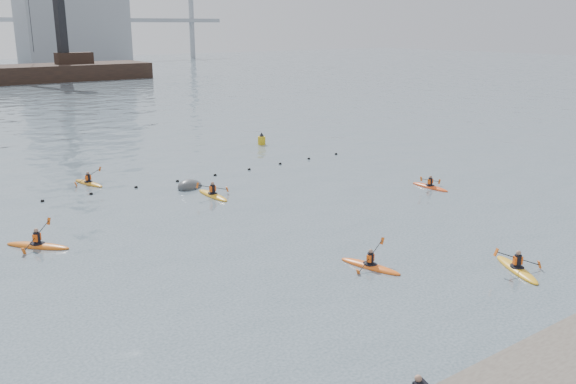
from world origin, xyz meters
The scene contains 10 objects.
ground centered at (0.00, 0.00, 0.00)m, with size 400.00×400.00×0.00m, color #36454F.
float_line centered at (-0.50, 22.53, 0.03)m, with size 33.24×0.73×0.24m.
kayaker_0 centered at (1.00, 2.94, 0.10)m, with size 2.14×3.17×1.26m.
kayaker_1 centered at (6.01, -1.22, 0.10)m, with size 2.13×3.31×1.25m.
kayaker_2 centered at (-10.41, 14.58, 0.11)m, with size 2.79×3.03×1.29m.
kayaker_3 centered at (1.15, 17.56, 0.10)m, with size 2.31×3.39×1.19m.
kayaker_4 centered at (14.00, 10.73, 0.09)m, with size 2.03×2.99×1.02m.
kayaker_5 centered at (-4.21, 25.36, 0.09)m, with size 2.09×3.14×1.16m.
mooring_buoy centered at (1.02, 20.39, 0.00)m, with size 2.22×1.31×1.11m, color #3A3D3F.
nav_buoy centered at (13.43, 30.21, 0.38)m, with size 0.70×0.70×1.27m.
Camera 1 is at (-17.20, -15.53, 10.58)m, focal length 38.00 mm.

